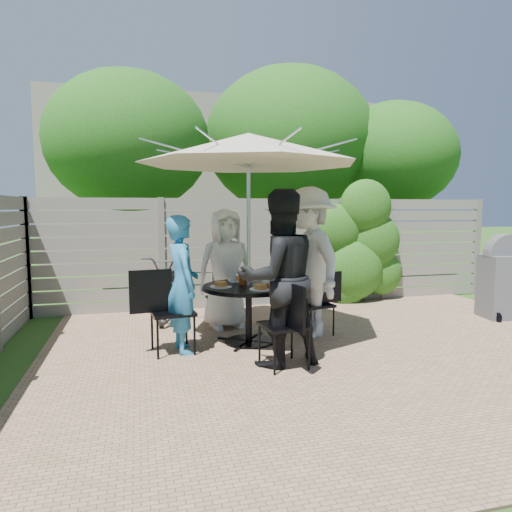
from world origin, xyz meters
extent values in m
plane|color=#305A1C|center=(0.00, 0.00, 0.00)|extent=(60.00, 60.00, 0.00)
cube|color=#A57D60|center=(0.00, 0.50, 0.01)|extent=(7.00, 6.00, 0.02)
cube|color=gray|center=(0.00, 3.00, 0.93)|extent=(8.00, 0.10, 1.85)
ellipsoid|color=#185212|center=(1.40, 2.85, 0.90)|extent=(1.20, 0.70, 1.80)
cube|color=gray|center=(0.00, 12.00, 2.50)|extent=(10.00, 6.00, 5.00)
ellipsoid|color=#1E5313|center=(-2.50, 5.00, 2.97)|extent=(3.20, 3.20, 2.72)
ellipsoid|color=#1E5313|center=(1.00, 5.50, 3.18)|extent=(3.80, 3.80, 3.23)
ellipsoid|color=#1E5313|center=(3.20, 4.80, 2.83)|extent=(2.80, 2.80, 2.38)
cylinder|color=black|center=(-1.06, 0.90, 0.72)|extent=(1.28, 1.28, 0.03)
cylinder|color=black|center=(-1.06, 0.90, 0.36)|extent=(0.08, 0.08, 0.72)
cylinder|color=black|center=(-1.06, 0.90, 0.02)|extent=(0.60, 0.60, 0.04)
cylinder|color=silver|center=(-1.06, 0.90, 1.22)|extent=(0.05, 0.05, 2.43)
cone|color=beige|center=(-1.06, 0.90, 2.38)|extent=(3.02, 3.02, 0.37)
cube|color=black|center=(-1.21, 1.84, 0.41)|extent=(0.47, 0.47, 0.03)
cube|color=black|center=(-1.25, 2.03, 0.62)|extent=(0.10, 0.40, 0.41)
imported|color=silver|center=(-1.19, 1.72, 0.84)|extent=(0.89, 0.65, 1.67)
cube|color=black|center=(-2.00, 0.75, 0.49)|extent=(0.53, 0.53, 0.04)
cube|color=black|center=(-2.24, 0.72, 0.75)|extent=(0.48, 0.09, 0.49)
imported|color=teal|center=(-1.88, 0.77, 0.80)|extent=(0.47, 0.64, 1.60)
cube|color=black|center=(-0.91, -0.04, 0.46)|extent=(0.50, 0.50, 0.04)
cube|color=black|center=(-0.88, -0.26, 0.70)|extent=(0.09, 0.45, 0.46)
imported|color=black|center=(-0.93, 0.08, 0.94)|extent=(1.01, 0.84, 1.88)
cube|color=black|center=(-0.13, 1.05, 0.41)|extent=(0.47, 0.47, 0.03)
cube|color=black|center=(0.07, 1.08, 0.63)|extent=(0.40, 0.10, 0.41)
imported|color=beige|center=(-0.24, 1.03, 0.97)|extent=(0.91, 1.35, 1.94)
cylinder|color=white|center=(-1.12, 1.25, 0.74)|extent=(0.26, 0.26, 0.01)
cylinder|color=#C17E38|center=(-1.12, 1.25, 0.78)|extent=(0.15, 0.15, 0.05)
cylinder|color=white|center=(-1.42, 0.84, 0.74)|extent=(0.26, 0.26, 0.01)
cylinder|color=#C17E38|center=(-1.42, 0.84, 0.78)|extent=(0.15, 0.15, 0.05)
cylinder|color=white|center=(-1.01, 0.54, 0.74)|extent=(0.26, 0.26, 0.01)
cylinder|color=#C17E38|center=(-1.01, 0.54, 0.78)|extent=(0.15, 0.15, 0.05)
cylinder|color=white|center=(-0.71, 0.96, 0.74)|extent=(0.26, 0.26, 0.01)
cylinder|color=#C17E38|center=(-0.71, 0.96, 0.78)|extent=(0.15, 0.15, 0.05)
cylinder|color=white|center=(-0.84, 0.63, 0.74)|extent=(0.24, 0.24, 0.01)
cylinder|color=#C17E38|center=(-0.84, 0.63, 0.78)|extent=(0.14, 0.14, 0.05)
cylinder|color=silver|center=(-1.21, 1.14, 0.81)|extent=(0.07, 0.07, 0.14)
cylinder|color=silver|center=(-0.92, 0.66, 0.81)|extent=(0.07, 0.07, 0.14)
cylinder|color=silver|center=(-0.82, 1.04, 0.81)|extent=(0.07, 0.07, 0.14)
cylinder|color=#59280C|center=(-1.13, 0.94, 0.82)|extent=(0.09, 0.09, 0.16)
cylinder|color=#C6B293|center=(-1.00, 1.13, 0.80)|extent=(0.08, 0.08, 0.12)
imported|color=#333338|center=(-1.88, 2.60, 0.49)|extent=(1.11, 1.98, 0.98)
cube|color=#525256|center=(2.99, 1.19, 0.49)|extent=(0.70, 0.58, 0.97)
cylinder|color=#525256|center=(2.99, 1.19, 0.97)|extent=(0.66, 0.29, 0.64)
camera|label=1|loc=(-2.36, -4.46, 1.68)|focal=32.00mm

